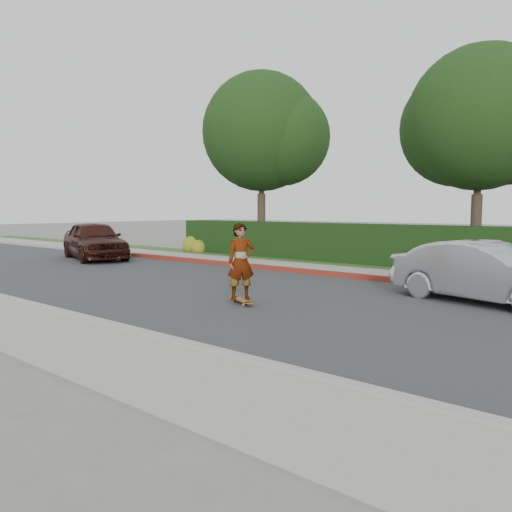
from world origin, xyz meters
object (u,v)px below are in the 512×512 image
(skateboarder, at_px, (241,262))
(car_maroon, at_px, (94,240))
(skateboard, at_px, (241,300))
(car_silver, at_px, (487,273))

(skateboarder, distance_m, car_maroon, 11.33)
(skateboard, relative_size, car_silver, 0.24)
(skateboard, bearing_deg, skateboarder, 112.65)
(car_silver, distance_m, car_maroon, 14.86)
(skateboard, height_order, car_maroon, car_maroon)
(car_silver, bearing_deg, car_maroon, 103.92)
(skateboarder, bearing_deg, skateboard, -148.02)
(skateboard, height_order, skateboarder, skateboarder)
(skateboarder, distance_m, car_silver, 5.29)
(skateboarder, height_order, car_silver, skateboarder)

